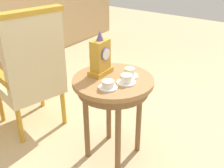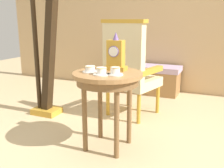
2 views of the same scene
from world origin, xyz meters
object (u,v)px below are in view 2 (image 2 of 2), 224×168
at_px(harp, 46,56).
at_px(mantel_clock, 116,55).
at_px(teacup_center, 115,72).
at_px(window_bench, 148,79).
at_px(teacup_left, 90,69).
at_px(teacup_right, 101,72).
at_px(armchair, 129,68).
at_px(side_table, 108,83).

bearing_deg(harp, mantel_clock, -18.38).
bearing_deg(teacup_center, window_bench, 98.20).
bearing_deg(teacup_left, teacup_right, -23.79).
xyz_separation_m(teacup_right, mantel_clock, (0.02, 0.24, 0.11)).
relative_size(teacup_center, armchair, 0.12).
distance_m(teacup_center, armchair, 0.92).
relative_size(armchair, harp, 0.64).
bearing_deg(teacup_right, armchair, 96.29).
xyz_separation_m(teacup_left, armchair, (0.04, 0.86, -0.13)).
bearing_deg(window_bench, teacup_right, -84.87).
height_order(teacup_left, mantel_clock, mantel_clock).
bearing_deg(teacup_center, teacup_left, 174.84).
bearing_deg(window_bench, mantel_clock, -83.50).
relative_size(teacup_left, window_bench, 0.14).
height_order(teacup_left, teacup_right, teacup_right).
bearing_deg(teacup_center, armchair, 103.20).
height_order(side_table, teacup_center, teacup_center).
xyz_separation_m(teacup_left, window_bench, (-0.05, 1.98, -0.50)).
height_order(teacup_right, armchair, armchair).
distance_m(teacup_center, mantel_clock, 0.25).
bearing_deg(teacup_center, harp, 153.89).
height_order(side_table, teacup_left, teacup_left).
xyz_separation_m(side_table, armchair, (-0.10, 0.81, -0.01)).
xyz_separation_m(side_table, harp, (-1.02, 0.48, 0.11)).
xyz_separation_m(side_table, window_bench, (-0.18, 1.93, -0.38)).
bearing_deg(teacup_right, mantel_clock, 85.00).
height_order(side_table, teacup_right, teacup_right).
xyz_separation_m(teacup_center, harp, (-1.13, 0.55, -0.01)).
xyz_separation_m(teacup_right, window_bench, (-0.18, 2.04, -0.50)).
relative_size(side_table, harp, 0.39).
xyz_separation_m(mantel_clock, armchair, (-0.12, 0.68, -0.24)).
bearing_deg(armchair, teacup_right, -83.71).
distance_m(teacup_right, harp, 1.18).
bearing_deg(mantel_clock, side_table, -99.11).
bearing_deg(teacup_right, teacup_center, 20.22).
xyz_separation_m(harp, window_bench, (0.84, 1.45, -0.50)).
distance_m(armchair, window_bench, 1.18).
height_order(teacup_center, armchair, armchair).
xyz_separation_m(teacup_right, armchair, (-0.10, 0.92, -0.13)).
bearing_deg(window_bench, side_table, -84.55).
bearing_deg(side_table, teacup_left, -158.46).
bearing_deg(teacup_left, mantel_clock, 49.10).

